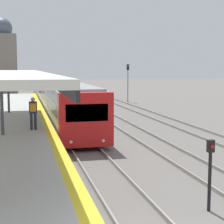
# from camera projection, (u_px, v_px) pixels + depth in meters

# --- Properties ---
(platform_canopy) EXTENTS (4.00, 22.68, 2.96)m
(platform_canopy) POSITION_uv_depth(u_px,v_px,m) (2.00, 75.00, 17.38)
(platform_canopy) COLOR beige
(platform_canopy) RESTS_ON station_platform
(person_on_platform) EXTENTS (0.40, 0.40, 1.66)m
(person_on_platform) POSITION_uv_depth(u_px,v_px,m) (33.00, 111.00, 18.97)
(person_on_platform) COLOR #2D2D33
(person_on_platform) RESTS_ON station_platform
(train_near) EXTENTS (2.71, 45.67, 3.08)m
(train_near) POSITION_uv_depth(u_px,v_px,m) (51.00, 90.00, 40.30)
(train_near) COLOR red
(train_near) RESTS_ON ground_plane
(signal_post_near) EXTENTS (0.20, 0.21, 2.13)m
(signal_post_near) POSITION_uv_depth(u_px,v_px,m) (210.00, 168.00, 10.84)
(signal_post_near) COLOR black
(signal_post_near) RESTS_ON ground_plane
(signal_mast_far) EXTENTS (0.28, 0.29, 4.56)m
(signal_mast_far) POSITION_uv_depth(u_px,v_px,m) (128.00, 78.00, 45.20)
(signal_mast_far) COLOR gray
(signal_mast_far) RESTS_ON ground_plane
(distant_domed_building) EXTENTS (4.00, 4.00, 11.14)m
(distant_domed_building) POSITION_uv_depth(u_px,v_px,m) (3.00, 60.00, 53.27)
(distant_domed_building) COLOR slate
(distant_domed_building) RESTS_ON ground_plane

